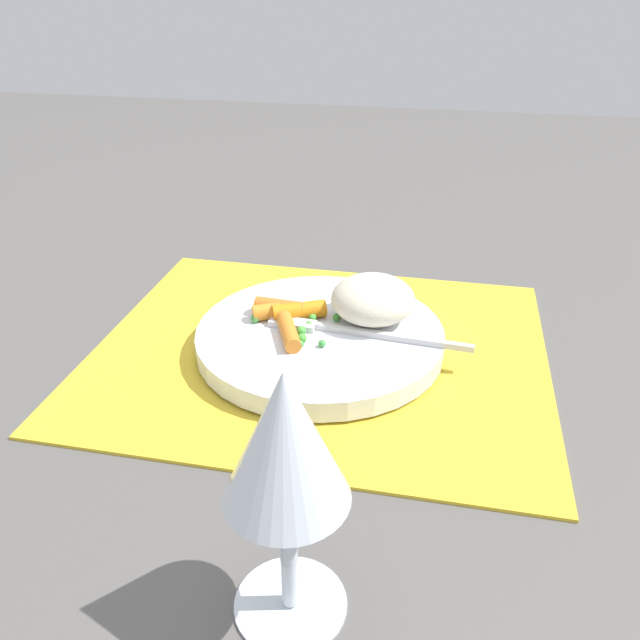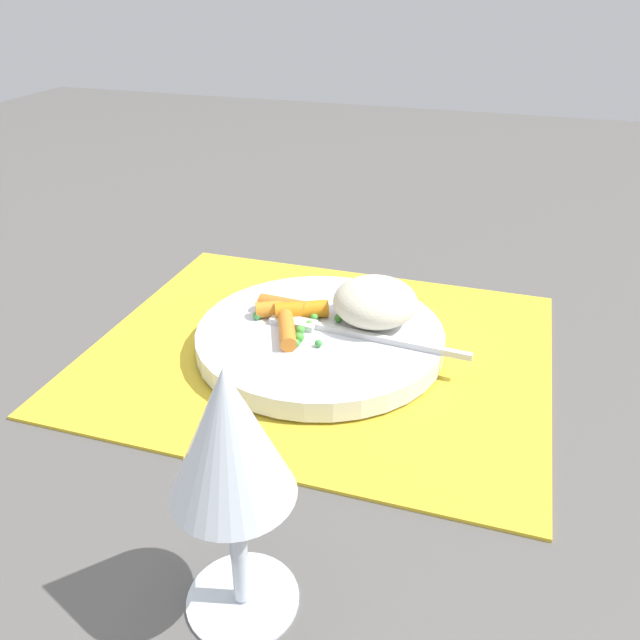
% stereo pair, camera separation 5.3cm
% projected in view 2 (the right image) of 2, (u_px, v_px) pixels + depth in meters
% --- Properties ---
extents(ground_plane, '(2.40, 2.40, 0.00)m').
position_uv_depth(ground_plane, '(320.00, 351.00, 0.62)').
color(ground_plane, '#565451').
extents(placemat, '(0.43, 0.36, 0.01)m').
position_uv_depth(placemat, '(320.00, 349.00, 0.62)').
color(placemat, gold).
rests_on(placemat, ground_plane).
extents(plate, '(0.24, 0.24, 0.02)m').
position_uv_depth(plate, '(320.00, 338.00, 0.61)').
color(plate, white).
rests_on(plate, placemat).
extents(rice_mound, '(0.08, 0.08, 0.04)m').
position_uv_depth(rice_mound, '(375.00, 302.00, 0.61)').
color(rice_mound, beige).
rests_on(rice_mound, plate).
extents(carrot_portion, '(0.07, 0.09, 0.02)m').
position_uv_depth(carrot_portion, '(288.00, 313.00, 0.62)').
color(carrot_portion, orange).
rests_on(carrot_portion, plate).
extents(pea_scatter, '(0.09, 0.06, 0.01)m').
position_uv_depth(pea_scatter, '(297.00, 325.00, 0.61)').
color(pea_scatter, '#4BA246').
rests_on(pea_scatter, plate).
extents(fork, '(0.19, 0.03, 0.01)m').
position_uv_depth(fork, '(346.00, 332.00, 0.60)').
color(fork, silver).
rests_on(fork, plate).
extents(wine_glass, '(0.07, 0.07, 0.16)m').
position_uv_depth(wine_glass, '(229.00, 445.00, 0.32)').
color(wine_glass, silver).
rests_on(wine_glass, ground_plane).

